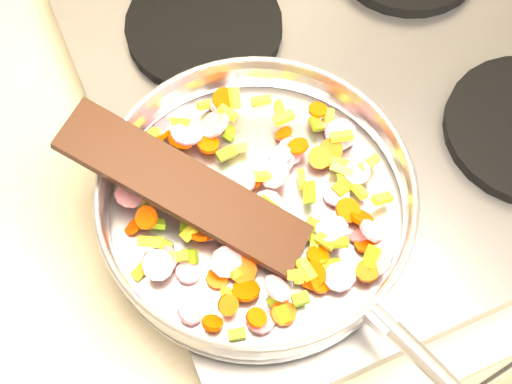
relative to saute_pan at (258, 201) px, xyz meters
name	(u,v)px	position (x,y,z in m)	size (l,w,h in m)	color
cooktop	(357,89)	(0.18, 0.12, -0.07)	(0.60, 0.60, 0.04)	#939399
grate_fl	(303,221)	(0.04, -0.02, -0.04)	(0.19, 0.19, 0.02)	black
grate_bl	(204,27)	(0.04, 0.26, -0.04)	(0.19, 0.19, 0.02)	black
saute_pan	(258,201)	(0.00, 0.00, 0.00)	(0.36, 0.51, 0.06)	#9E9EA5
vegetable_heap	(259,205)	(0.00, 0.00, -0.01)	(0.28, 0.28, 0.05)	yellow
wooden_spatula	(185,188)	(-0.06, 0.03, 0.03)	(0.26, 0.06, 0.01)	black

